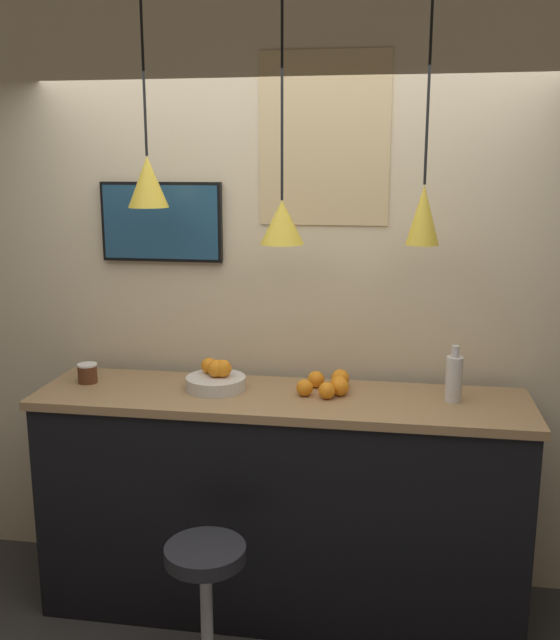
# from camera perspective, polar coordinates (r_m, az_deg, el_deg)

# --- Properties ---
(back_wall) EXTENTS (8.00, 0.06, 2.90)m
(back_wall) POSITION_cam_1_polar(r_m,az_deg,el_deg) (3.54, 1.01, 1.71)
(back_wall) COLOR beige
(back_wall) RESTS_ON ground_plane
(service_counter) EXTENTS (2.25, 0.56, 1.08)m
(service_counter) POSITION_cam_1_polar(r_m,az_deg,el_deg) (3.46, 0.00, -14.48)
(service_counter) COLOR black
(service_counter) RESTS_ON ground_plane
(bar_stool) EXTENTS (0.37, 0.37, 0.64)m
(bar_stool) POSITION_cam_1_polar(r_m,az_deg,el_deg) (3.07, -5.92, -21.08)
(bar_stool) COLOR #B7B7BC
(bar_stool) RESTS_ON ground_plane
(fruit_bowl) EXTENTS (0.28, 0.28, 0.14)m
(fruit_bowl) POSITION_cam_1_polar(r_m,az_deg,el_deg) (3.34, -5.14, -4.68)
(fruit_bowl) COLOR beige
(fruit_bowl) RESTS_ON service_counter
(orange_pile) EXTENTS (0.24, 0.26, 0.09)m
(orange_pile) POSITION_cam_1_polar(r_m,az_deg,el_deg) (3.29, 3.93, -5.14)
(orange_pile) COLOR orange
(orange_pile) RESTS_ON service_counter
(juice_bottle) EXTENTS (0.07, 0.07, 0.25)m
(juice_bottle) POSITION_cam_1_polar(r_m,az_deg,el_deg) (3.24, 13.75, -4.51)
(juice_bottle) COLOR silver
(juice_bottle) RESTS_ON service_counter
(spread_jar) EXTENTS (0.09, 0.09, 0.09)m
(spread_jar) POSITION_cam_1_polar(r_m,az_deg,el_deg) (3.54, -15.15, -4.13)
(spread_jar) COLOR #562D19
(spread_jar) RESTS_ON service_counter
(pendant_lamp_left) EXTENTS (0.18, 0.18, 0.89)m
(pendant_lamp_left) POSITION_cam_1_polar(r_m,az_deg,el_deg) (3.29, -10.54, 10.89)
(pendant_lamp_left) COLOR black
(pendant_lamp_middle) EXTENTS (0.20, 0.20, 1.04)m
(pendant_lamp_middle) POSITION_cam_1_polar(r_m,az_deg,el_deg) (3.15, 0.16, 7.96)
(pendant_lamp_middle) COLOR black
(pendant_lamp_right) EXTENTS (0.14, 0.14, 1.03)m
(pendant_lamp_right) POSITION_cam_1_polar(r_m,az_deg,el_deg) (3.11, 11.39, 8.40)
(pendant_lamp_right) COLOR black
(mounted_tv) EXTENTS (0.61, 0.04, 0.39)m
(mounted_tv) POSITION_cam_1_polar(r_m,az_deg,el_deg) (3.58, -9.48, 7.74)
(mounted_tv) COLOR black
(wall_poster) EXTENTS (0.61, 0.01, 0.79)m
(wall_poster) POSITION_cam_1_polar(r_m,az_deg,el_deg) (3.42, 3.55, 14.23)
(wall_poster) COLOR #DBBC84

